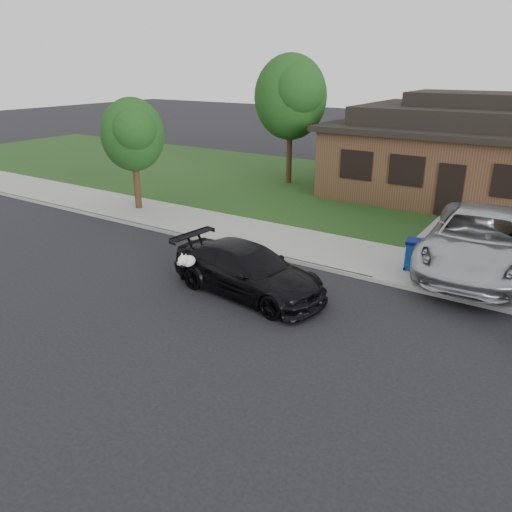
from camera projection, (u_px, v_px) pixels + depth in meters
The scene contains 11 objects.
ground at pixel (196, 294), 13.75m from camera, with size 120.00×120.00×0.00m, color black.
sidewalk at pixel (287, 242), 17.63m from camera, with size 60.00×3.00×0.12m, color gray.
curb at pixel (264, 254), 16.46m from camera, with size 60.00×0.12×0.12m, color gray.
lawn at pixel (370, 195), 23.88m from camera, with size 60.00×13.00×0.13m, color #193814.
driveway at pixel (494, 233), 18.46m from camera, with size 4.50×13.00×0.14m, color gray.
sedan at pixel (248, 270), 13.60m from camera, with size 4.81×2.50×1.34m.
minivan at pixel (479, 240), 14.85m from camera, with size 2.93×6.37×1.77m, color #ADB0B5.
recycling_bin at pixel (415, 255), 14.94m from camera, with size 0.64×0.65×0.93m.
house at pixel (474, 153), 22.64m from camera, with size 12.60×8.60×4.65m.
tree_0 at pixel (292, 96), 24.41m from camera, with size 3.78×3.60×6.34m.
tree_2 at pixel (133, 134), 20.34m from camera, with size 2.73×2.60×4.59m.
Camera 1 is at (8.21, -9.51, 5.93)m, focal length 35.00 mm.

